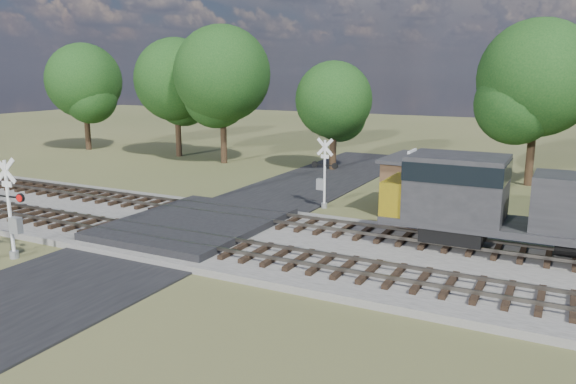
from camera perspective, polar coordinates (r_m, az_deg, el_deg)
The scene contains 10 objects.
ground at distance 28.22m, azimuth -9.95°, elevation -4.23°, with size 160.00×160.00×0.00m, color #474F2A.
ballast_bed at distance 24.20m, azimuth 10.21°, elevation -6.66°, with size 140.00×10.00×0.30m, color gray.
road at distance 28.21m, azimuth -9.95°, elevation -4.15°, with size 7.00×60.00×0.08m, color black.
crossing_panel at distance 28.51m, azimuth -9.37°, elevation -3.38°, with size 7.00×9.00×0.62m, color #262628.
track_near at distance 24.79m, azimuth -6.98°, elevation -5.45°, with size 140.00×2.60×0.33m.
track_far at distance 28.89m, azimuth -1.42°, elevation -2.81°, with size 140.00×2.60×0.33m.
crossing_signal_near at distance 26.48m, azimuth -26.25°, elevation -2.32°, with size 1.77×0.40×4.40m.
crossing_signal_far at distance 32.74m, azimuth 3.60°, elevation 1.31°, with size 1.67×0.36×4.14m.
equipment_shed at distance 32.41m, azimuth 14.11°, elevation 0.67°, with size 4.91×4.91×3.19m.
treeline at distance 43.77m, azimuth 10.77°, elevation 10.66°, with size 77.75×10.61×11.75m.
Camera 1 is at (16.50, -21.49, 7.89)m, focal length 35.00 mm.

